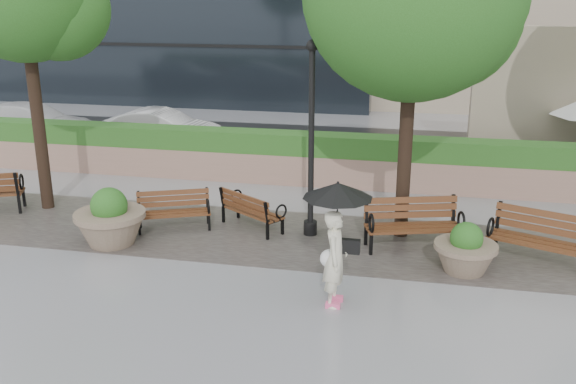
% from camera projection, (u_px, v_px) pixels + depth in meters
% --- Properties ---
extents(ground, '(100.00, 100.00, 0.00)m').
position_uv_depth(ground, '(217.00, 300.00, 10.70)').
color(ground, gray).
rests_on(ground, ground).
extents(cobble_strip, '(28.00, 3.20, 0.01)m').
position_uv_depth(cobble_strip, '(262.00, 235.00, 13.50)').
color(cobble_strip, '#383330').
rests_on(cobble_strip, ground).
extents(hedge_wall, '(24.00, 0.80, 1.35)m').
position_uv_depth(hedge_wall, '(298.00, 158.00, 17.03)').
color(hedge_wall, '#997162').
rests_on(hedge_wall, ground).
extents(asphalt_street, '(40.00, 7.00, 0.00)m').
position_uv_depth(asphalt_street, '(322.00, 148.00, 20.96)').
color(asphalt_street, black).
rests_on(asphalt_street, ground).
extents(bench_1, '(1.64, 1.15, 0.82)m').
position_uv_depth(bench_1, '(174.00, 219.00, 13.78)').
color(bench_1, brown).
rests_on(bench_1, ground).
extents(bench_2, '(1.60, 1.35, 0.82)m').
position_uv_depth(bench_2, '(252.00, 218.00, 13.82)').
color(bench_2, brown).
rests_on(bench_2, ground).
extents(bench_3, '(1.99, 1.24, 1.00)m').
position_uv_depth(bench_3, '(412.00, 235.00, 12.74)').
color(bench_3, brown).
rests_on(bench_3, ground).
extents(bench_4, '(2.00, 1.38, 1.00)m').
position_uv_depth(bench_4, '(540.00, 250.00, 11.97)').
color(bench_4, brown).
rests_on(bench_4, ground).
extents(planter_left, '(1.42, 1.42, 1.19)m').
position_uv_depth(planter_left, '(110.00, 222.00, 12.92)').
color(planter_left, '#7F6B56').
rests_on(planter_left, ground).
extents(planter_right, '(1.14, 1.14, 0.96)m').
position_uv_depth(planter_right, '(465.00, 253.00, 11.65)').
color(planter_right, '#7F6B56').
rests_on(planter_right, ground).
extents(lamppost, '(0.28, 0.28, 4.03)m').
position_uv_depth(lamppost, '(311.00, 153.00, 13.02)').
color(lamppost, black).
rests_on(lamppost, ground).
extents(car_left, '(4.45, 1.86, 1.28)m').
position_uv_depth(car_left, '(32.00, 122.00, 21.78)').
color(car_left, silver).
rests_on(car_left, ground).
extents(car_right, '(3.83, 1.40, 1.25)m').
position_uv_depth(car_right, '(162.00, 129.00, 20.79)').
color(car_right, silver).
rests_on(car_right, ground).
extents(pedestrian, '(1.12, 1.12, 2.06)m').
position_uv_depth(pedestrian, '(336.00, 232.00, 10.21)').
color(pedestrian, '#EBE5C6').
rests_on(pedestrian, ground).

